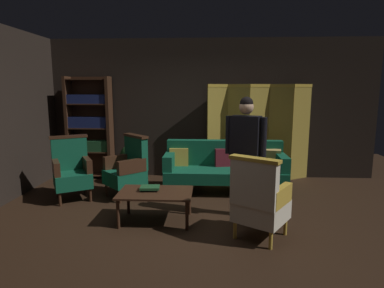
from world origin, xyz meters
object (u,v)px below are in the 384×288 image
at_px(book_green_cloth, 150,188).
at_px(armchair_gilt_accent, 259,200).
at_px(folding_screen, 259,131).
at_px(velvet_couch, 225,166).
at_px(book_black_cloth, 150,190).
at_px(potted_plant, 132,161).
at_px(coffee_table, 155,195).
at_px(standing_figure, 245,145).
at_px(armchair_wing_right, 128,168).
at_px(armchair_wing_left, 72,170).
at_px(bookshelf, 90,126).

bearing_deg(book_green_cloth, armchair_gilt_accent, -20.07).
relative_size(folding_screen, velvet_couch, 0.98).
xyz_separation_m(folding_screen, armchair_gilt_accent, (-0.38, -2.74, -0.50)).
height_order(armchair_gilt_accent, book_black_cloth, armchair_gilt_accent).
relative_size(potted_plant, book_black_cloth, 3.40).
height_order(coffee_table, standing_figure, standing_figure).
bearing_deg(coffee_table, potted_plant, 112.43).
bearing_deg(velvet_couch, armchair_wing_right, -165.96).
xyz_separation_m(armchair_wing_left, armchair_wing_right, (0.90, 0.18, 0.00)).
bearing_deg(armchair_wing_left, book_green_cloth, -29.20).
xyz_separation_m(bookshelf, armchair_wing_left, (0.16, -1.33, -0.57)).
xyz_separation_m(folding_screen, velvet_couch, (-0.71, -0.82, -0.53)).
height_order(coffee_table, book_black_cloth, book_black_cloth).
height_order(velvet_couch, armchair_wing_left, armchair_wing_left).
distance_m(standing_figure, book_black_cloth, 1.46).
xyz_separation_m(armchair_gilt_accent, book_green_cloth, (-1.42, 0.52, -0.03)).
relative_size(armchair_wing_left, potted_plant, 1.34).
bearing_deg(armchair_wing_left, standing_figure, -11.94).
relative_size(armchair_gilt_accent, armchair_wing_left, 1.00).
distance_m(armchair_wing_right, potted_plant, 0.77).
bearing_deg(bookshelf, folding_screen, 1.36).
height_order(bookshelf, potted_plant, bookshelf).
distance_m(potted_plant, book_green_cloth, 1.87).
bearing_deg(book_green_cloth, velvet_couch, 52.09).
xyz_separation_m(coffee_table, armchair_wing_right, (-0.64, 1.05, 0.12)).
bearing_deg(velvet_couch, book_green_cloth, -127.91).
relative_size(armchair_wing_right, standing_figure, 0.61).
height_order(bookshelf, armchair_wing_left, bookshelf).
height_order(armchair_wing_right, book_green_cloth, armchair_wing_right).
bearing_deg(book_green_cloth, bookshelf, 126.88).
height_order(armchair_wing_left, potted_plant, armchair_wing_left).
bearing_deg(armchair_gilt_accent, standing_figure, 97.64).
relative_size(armchair_gilt_accent, standing_figure, 0.61).
xyz_separation_m(velvet_couch, armchair_wing_left, (-2.54, -0.59, 0.04)).
bearing_deg(potted_plant, book_black_cloth, -69.34).
xyz_separation_m(potted_plant, book_green_cloth, (0.66, -1.75, 0.01)).
height_order(armchair_gilt_accent, potted_plant, armchair_gilt_accent).
xyz_separation_m(armchair_wing_left, book_green_cloth, (1.45, -0.81, -0.03)).
height_order(folding_screen, armchair_wing_right, folding_screen).
relative_size(bookshelf, standing_figure, 1.20).
relative_size(velvet_couch, armchair_gilt_accent, 2.04).
bearing_deg(bookshelf, book_black_cloth, -53.12).
distance_m(armchair_gilt_accent, potted_plant, 3.08).
bearing_deg(folding_screen, armchair_gilt_accent, -97.94).
bearing_deg(coffee_table, bookshelf, 127.60).
bearing_deg(bookshelf, standing_figure, -33.23).
bearing_deg(standing_figure, potted_plant, 142.40).
bearing_deg(coffee_table, folding_screen, 53.04).
height_order(armchair_wing_right, potted_plant, armchair_wing_right).
bearing_deg(potted_plant, armchair_wing_left, -130.16).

